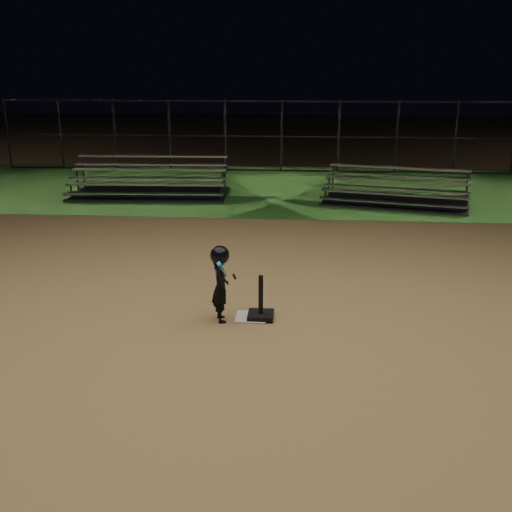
% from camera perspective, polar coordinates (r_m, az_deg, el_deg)
% --- Properties ---
extents(ground, '(80.00, 80.00, 0.00)m').
position_cam_1_polar(ground, '(8.85, -0.49, -5.99)').
color(ground, '#9E7947').
rests_on(ground, ground).
extents(grass_strip, '(60.00, 8.00, 0.01)m').
position_cam_1_polar(grass_strip, '(18.43, 2.12, 6.61)').
color(grass_strip, '#27581C').
rests_on(grass_strip, ground).
extents(home_plate, '(0.45, 0.45, 0.02)m').
position_cam_1_polar(home_plate, '(8.84, -0.49, -5.92)').
color(home_plate, beige).
rests_on(home_plate, ground).
extents(batting_tee, '(0.38, 0.38, 0.65)m').
position_cam_1_polar(batting_tee, '(8.78, 0.47, -5.22)').
color(batting_tee, black).
rests_on(batting_tee, home_plate).
extents(child_batter, '(0.41, 0.64, 1.15)m').
position_cam_1_polar(child_batter, '(8.55, -3.47, -2.47)').
color(child_batter, black).
rests_on(child_batter, ground).
extents(bleacher_left, '(4.51, 2.33, 1.09)m').
position_cam_1_polar(bleacher_left, '(17.52, -10.20, 6.48)').
color(bleacher_left, silver).
rests_on(bleacher_left, ground).
extents(bleacher_right, '(4.15, 2.72, 0.93)m').
position_cam_1_polar(bleacher_right, '(16.56, 13.28, 5.53)').
color(bleacher_right, '#A7A6AB').
rests_on(bleacher_right, ground).
extents(backstop_fence, '(20.08, 0.08, 2.50)m').
position_cam_1_polar(backstop_fence, '(21.21, 2.49, 11.47)').
color(backstop_fence, '#38383D').
rests_on(backstop_fence, ground).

